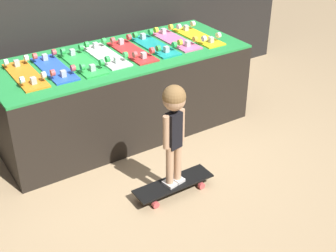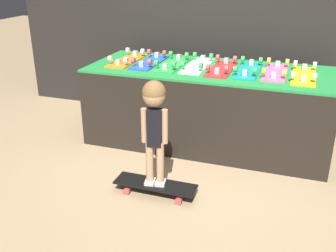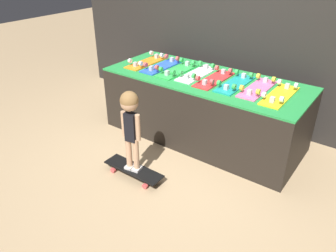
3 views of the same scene
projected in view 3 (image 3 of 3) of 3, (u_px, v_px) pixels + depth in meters
name	position (u px, v px, depth m)	size (l,w,h in m)	color
ground_plane	(176.00, 157.00, 3.52)	(16.00, 16.00, 0.00)	tan
back_wall	(238.00, 21.00, 3.80)	(4.88, 0.10, 2.44)	black
display_rack	(203.00, 108.00, 3.72)	(2.23, 0.90, 0.74)	black
skateboard_orange_on_rack	(146.00, 62.00, 3.96)	(0.19, 0.61, 0.09)	orange
skateboard_blue_on_rack	(162.00, 65.00, 3.84)	(0.19, 0.61, 0.09)	blue
skateboard_green_on_rack	(178.00, 70.00, 3.70)	(0.19, 0.61, 0.09)	green
skateboard_white_on_rack	(197.00, 73.00, 3.61)	(0.19, 0.61, 0.09)	white
skateboard_red_on_rack	(214.00, 79.00, 3.46)	(0.19, 0.61, 0.09)	red
skateboard_teal_on_rack	(235.00, 83.00, 3.35)	(0.19, 0.61, 0.09)	teal
skateboard_pink_on_rack	(258.00, 88.00, 3.24)	(0.19, 0.61, 0.09)	pink
skateboard_yellow_on_rack	(280.00, 95.00, 3.09)	(0.19, 0.61, 0.09)	yellow
skateboard_on_floor	(134.00, 170.00, 3.19)	(0.63, 0.18, 0.09)	black
child	(130.00, 117.00, 2.91)	(0.19, 0.16, 0.81)	silver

